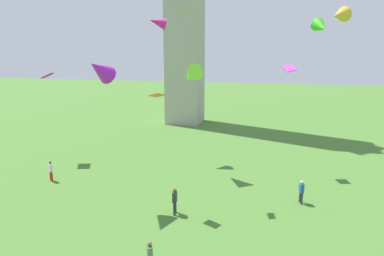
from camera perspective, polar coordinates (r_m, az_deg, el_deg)
person_0 at (r=25.63m, az=17.94°, el=-9.97°), size 0.35×0.52×1.71m
person_2 at (r=17.68m, az=-7.11°, el=-20.43°), size 0.42×0.48×1.60m
person_3 at (r=22.92m, az=-2.92°, el=-11.91°), size 0.34×0.56×1.81m
person_4 at (r=30.82m, az=-22.69°, el=-6.49°), size 0.51×0.49×1.73m
kite_flying_0 at (r=23.45m, az=-15.26°, el=9.47°), size 1.70×2.41×1.98m
kite_flying_1 at (r=29.49m, az=-0.18°, el=8.80°), size 2.63×2.79×2.10m
kite_flying_4 at (r=30.87m, az=16.05°, el=9.63°), size 1.30×1.40×0.66m
kite_flying_5 at (r=25.04m, az=-1.96°, el=18.73°), size 0.77×0.99×0.34m
kite_flying_6 at (r=22.28m, az=-5.98°, el=5.50°), size 1.17×1.03×0.42m
kite_flying_8 at (r=36.25m, az=-23.11°, el=8.12°), size 1.62×1.88×0.61m
kite_flying_9 at (r=32.95m, az=20.92°, el=15.60°), size 1.83×2.29×1.70m
kite_flying_10 at (r=28.56m, az=23.52°, el=17.01°), size 1.96×2.10×1.39m
kite_flying_11 at (r=34.71m, az=-5.80°, el=17.29°), size 2.15×1.79×1.50m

